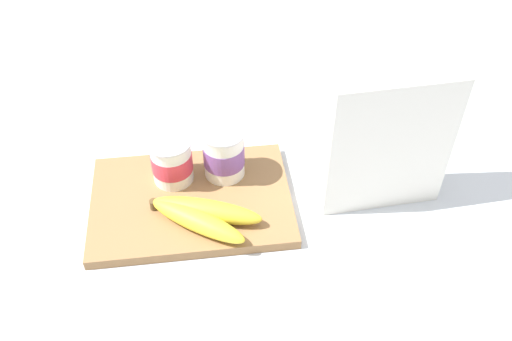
{
  "coord_description": "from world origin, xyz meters",
  "views": [
    {
      "loc": [
        0.03,
        -0.67,
        0.71
      ],
      "look_at": [
        0.11,
        0.0,
        0.07
      ],
      "focal_mm": 39.26,
      "sensor_mm": 36.0,
      "label": 1
    }
  ],
  "objects_px": {
    "banana_bunch": "(202,215)",
    "cutting_board": "(191,201)",
    "yogurt_cup_back": "(224,153)",
    "cereal_box": "(386,140)",
    "yogurt_cup_front": "(172,160)"
  },
  "relations": [
    {
      "from": "cereal_box",
      "to": "yogurt_cup_back",
      "type": "bearing_deg",
      "value": 161.78
    },
    {
      "from": "yogurt_cup_front",
      "to": "banana_bunch",
      "type": "xyz_separation_m",
      "value": [
        0.04,
        -0.11,
        -0.03
      ]
    },
    {
      "from": "yogurt_cup_front",
      "to": "banana_bunch",
      "type": "relative_size",
      "value": 0.45
    },
    {
      "from": "yogurt_cup_front",
      "to": "banana_bunch",
      "type": "height_order",
      "value": "yogurt_cup_front"
    },
    {
      "from": "yogurt_cup_front",
      "to": "banana_bunch",
      "type": "bearing_deg",
      "value": -67.82
    },
    {
      "from": "banana_bunch",
      "to": "cutting_board",
      "type": "bearing_deg",
      "value": 106.41
    },
    {
      "from": "banana_bunch",
      "to": "cereal_box",
      "type": "bearing_deg",
      "value": 8.09
    },
    {
      "from": "cutting_board",
      "to": "cereal_box",
      "type": "xyz_separation_m",
      "value": [
        0.32,
        -0.02,
        0.12
      ]
    },
    {
      "from": "banana_bunch",
      "to": "yogurt_cup_back",
      "type": "bearing_deg",
      "value": 67.82
    },
    {
      "from": "cutting_board",
      "to": "yogurt_cup_front",
      "type": "distance_m",
      "value": 0.08
    },
    {
      "from": "yogurt_cup_back",
      "to": "banana_bunch",
      "type": "bearing_deg",
      "value": -112.18
    },
    {
      "from": "cutting_board",
      "to": "banana_bunch",
      "type": "xyz_separation_m",
      "value": [
        0.02,
        -0.06,
        0.03
      ]
    },
    {
      "from": "cutting_board",
      "to": "yogurt_cup_back",
      "type": "bearing_deg",
      "value": 40.49
    },
    {
      "from": "cutting_board",
      "to": "yogurt_cup_back",
      "type": "height_order",
      "value": "yogurt_cup_back"
    },
    {
      "from": "banana_bunch",
      "to": "yogurt_cup_front",
      "type": "bearing_deg",
      "value": 112.18
    }
  ]
}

